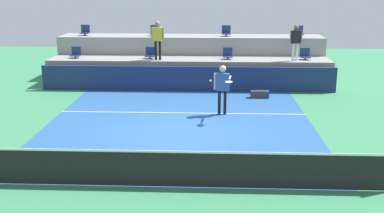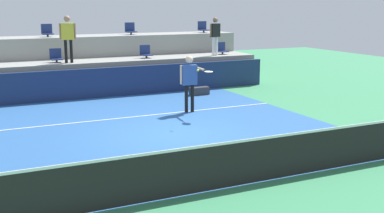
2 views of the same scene
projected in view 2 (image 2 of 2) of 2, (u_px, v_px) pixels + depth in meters
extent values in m
plane|color=#388456|center=(176.00, 134.00, 13.02)|extent=(40.00, 40.00, 0.00)
cube|color=#285693|center=(162.00, 126.00, 13.90)|extent=(9.00, 10.00, 0.01)
cube|color=white|center=(145.00, 116.00, 15.14)|extent=(9.00, 0.06, 0.00)
cube|color=black|center=(258.00, 160.00, 9.39)|extent=(10.40, 0.01, 0.87)
cube|color=white|center=(259.00, 139.00, 9.29)|extent=(10.40, 0.02, 0.05)
cube|color=navy|center=(112.00, 82.00, 18.21)|extent=(13.00, 0.16, 1.10)
cube|color=gray|center=(103.00, 75.00, 19.34)|extent=(13.00, 1.80, 1.25)
cube|color=gray|center=(92.00, 60.00, 20.85)|extent=(13.00, 1.80, 2.10)
cylinder|color=#2D2D33|center=(57.00, 61.00, 18.32)|extent=(0.08, 0.08, 0.10)
cube|color=navy|center=(57.00, 59.00, 18.30)|extent=(0.44, 0.40, 0.04)
cube|color=navy|center=(55.00, 53.00, 18.42)|extent=(0.44, 0.04, 0.38)
cylinder|color=#2D2D33|center=(146.00, 57.00, 19.82)|extent=(0.08, 0.08, 0.10)
cube|color=navy|center=(146.00, 55.00, 19.81)|extent=(0.44, 0.40, 0.04)
cube|color=navy|center=(145.00, 50.00, 19.92)|extent=(0.44, 0.04, 0.38)
cylinder|color=#2D2D33|center=(222.00, 53.00, 21.30)|extent=(0.08, 0.08, 0.10)
cube|color=navy|center=(222.00, 52.00, 21.29)|extent=(0.44, 0.40, 0.04)
cube|color=navy|center=(221.00, 46.00, 21.40)|extent=(0.44, 0.04, 0.38)
cylinder|color=#2D2D33|center=(48.00, 36.00, 19.74)|extent=(0.08, 0.08, 0.10)
cube|color=navy|center=(48.00, 34.00, 19.72)|extent=(0.44, 0.40, 0.04)
cube|color=navy|center=(47.00, 29.00, 19.84)|extent=(0.44, 0.04, 0.38)
cylinder|color=#2D2D33|center=(131.00, 33.00, 21.22)|extent=(0.08, 0.08, 0.10)
cube|color=navy|center=(131.00, 32.00, 21.21)|extent=(0.44, 0.40, 0.04)
cube|color=navy|center=(130.00, 27.00, 21.32)|extent=(0.44, 0.04, 0.38)
cylinder|color=#2D2D33|center=(204.00, 31.00, 22.71)|extent=(0.08, 0.08, 0.10)
cube|color=navy|center=(204.00, 30.00, 22.69)|extent=(0.44, 0.40, 0.04)
cube|color=navy|center=(202.00, 25.00, 22.81)|extent=(0.44, 0.04, 0.38)
cylinder|color=black|center=(186.00, 99.00, 15.53)|extent=(0.12, 0.12, 0.89)
cylinder|color=black|center=(192.00, 98.00, 15.60)|extent=(0.12, 0.12, 0.89)
cube|color=#2D4C8C|center=(189.00, 75.00, 15.40)|extent=(0.50, 0.22, 0.63)
sphere|color=beige|center=(189.00, 60.00, 15.30)|extent=(0.26, 0.26, 0.24)
cylinder|color=beige|center=(181.00, 75.00, 15.31)|extent=(0.08, 0.08, 0.60)
cylinder|color=beige|center=(201.00, 69.00, 15.19)|extent=(0.12, 0.57, 0.07)
cylinder|color=black|center=(205.00, 70.00, 14.84)|extent=(0.06, 0.26, 0.04)
ellipsoid|color=silver|center=(209.00, 72.00, 14.58)|extent=(0.29, 0.34, 0.03)
cylinder|color=black|center=(66.00, 51.00, 18.12)|extent=(0.13, 0.13, 0.86)
cylinder|color=black|center=(71.00, 51.00, 18.16)|extent=(0.13, 0.13, 0.86)
cube|color=yellow|center=(68.00, 31.00, 17.99)|extent=(0.49, 0.28, 0.61)
sphere|color=#A87A5B|center=(67.00, 19.00, 17.89)|extent=(0.28, 0.28, 0.23)
cylinder|color=#A87A5B|center=(60.00, 31.00, 17.93)|extent=(0.08, 0.08, 0.57)
cylinder|color=#A87A5B|center=(75.00, 31.00, 18.05)|extent=(0.08, 0.08, 0.57)
cylinder|color=white|center=(213.00, 46.00, 20.69)|extent=(0.13, 0.13, 0.79)
cylinder|color=white|center=(217.00, 46.00, 20.80)|extent=(0.13, 0.13, 0.79)
cube|color=black|center=(215.00, 30.00, 20.60)|extent=(0.46, 0.27, 0.56)
sphere|color=#846047|center=(215.00, 20.00, 20.51)|extent=(0.26, 0.26, 0.21)
cylinder|color=#846047|center=(211.00, 30.00, 20.45)|extent=(0.08, 0.08, 0.53)
cylinder|color=#846047|center=(220.00, 30.00, 20.75)|extent=(0.08, 0.08, 0.53)
sphere|color=#CCE033|center=(198.00, 70.00, 13.82)|extent=(0.07, 0.07, 0.07)
cube|color=#333338|center=(199.00, 91.00, 18.59)|extent=(0.76, 0.28, 0.30)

